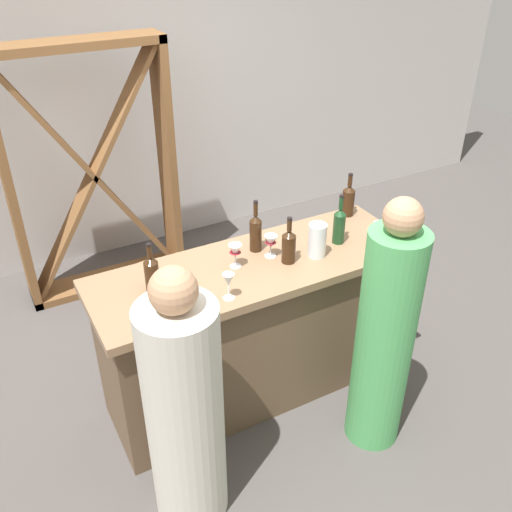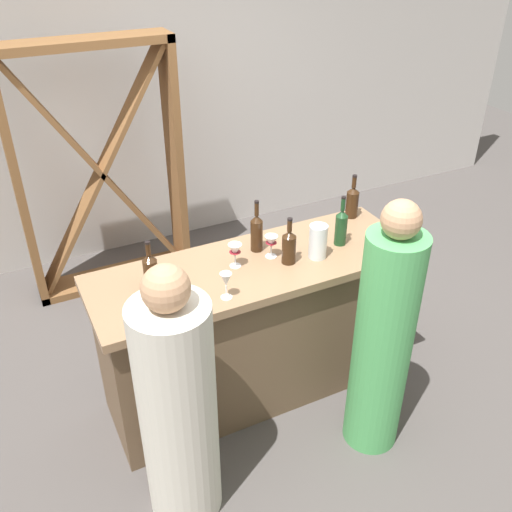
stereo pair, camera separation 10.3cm
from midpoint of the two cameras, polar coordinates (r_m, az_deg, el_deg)
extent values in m
plane|color=#4C4744|center=(3.79, -0.80, -12.95)|extent=(12.00, 12.00, 0.00)
cube|color=#BCB7B2|center=(4.93, -13.45, 15.98)|extent=(8.00, 0.10, 2.80)
cube|color=brown|center=(3.49, -0.85, -7.70)|extent=(1.81, 0.57, 0.90)
cube|color=#8C6B4C|center=(3.21, -0.92, -1.15)|extent=(1.89, 0.65, 0.05)
cube|color=brown|center=(4.39, -24.12, 5.98)|extent=(0.06, 0.28, 1.92)
cube|color=brown|center=(4.59, -9.55, 9.44)|extent=(0.06, 0.28, 1.92)
cube|color=brown|center=(4.19, -18.74, 19.49)|extent=(1.24, 0.28, 0.06)
cube|color=brown|center=(4.89, -15.06, -2.18)|extent=(1.24, 0.28, 0.06)
cube|color=brown|center=(4.45, -16.70, 7.81)|extent=(1.15, 0.20, 1.82)
cube|color=brown|center=(4.45, -16.70, 7.81)|extent=(1.15, 0.20, 1.82)
cylinder|color=#331E0F|center=(3.00, -11.35, -2.00)|extent=(0.08, 0.08, 0.16)
cone|color=#331E0F|center=(2.95, -11.55, -0.41)|extent=(0.08, 0.08, 0.03)
cylinder|color=#331E0F|center=(2.92, -11.65, 0.42)|extent=(0.03, 0.03, 0.07)
cylinder|color=black|center=(2.90, -11.73, 1.10)|extent=(0.03, 0.03, 0.01)
cylinder|color=#331E0F|center=(3.28, -0.93, 2.04)|extent=(0.07, 0.07, 0.19)
cone|color=#331E0F|center=(3.22, -0.95, 3.79)|extent=(0.07, 0.07, 0.04)
cylinder|color=#331E0F|center=(3.20, -0.96, 4.71)|extent=(0.02, 0.02, 0.08)
cylinder|color=black|center=(3.18, -0.96, 5.44)|extent=(0.03, 0.03, 0.01)
cylinder|color=#331E0F|center=(3.18, 2.37, 0.71)|extent=(0.08, 0.08, 0.17)
cone|color=#331E0F|center=(3.13, 2.41, 2.27)|extent=(0.08, 0.08, 0.03)
cylinder|color=#331E0F|center=(3.10, 2.43, 3.08)|extent=(0.03, 0.03, 0.07)
cylinder|color=black|center=(3.08, 2.45, 3.75)|extent=(0.03, 0.03, 0.01)
cylinder|color=#193D1E|center=(3.39, 7.46, 2.74)|extent=(0.07, 0.07, 0.19)
cone|color=#193D1E|center=(3.33, 7.59, 4.40)|extent=(0.07, 0.07, 0.04)
cylinder|color=#193D1E|center=(3.31, 7.66, 5.27)|extent=(0.03, 0.03, 0.08)
cylinder|color=black|center=(3.29, 7.71, 5.97)|extent=(0.03, 0.03, 0.01)
cylinder|color=#331E0F|center=(3.71, 8.44, 5.28)|extent=(0.08, 0.08, 0.17)
cone|color=#331E0F|center=(3.67, 8.56, 6.72)|extent=(0.08, 0.08, 0.03)
cylinder|color=#331E0F|center=(3.65, 8.63, 7.47)|extent=(0.03, 0.03, 0.07)
cylinder|color=black|center=(3.63, 8.68, 8.07)|extent=(0.03, 0.03, 0.01)
cylinder|color=white|center=(2.93, -3.74, -4.23)|extent=(0.06, 0.06, 0.00)
cylinder|color=white|center=(2.91, -3.77, -3.62)|extent=(0.01, 0.01, 0.07)
cone|color=white|center=(2.87, -3.82, -2.45)|extent=(0.06, 0.06, 0.07)
cylinder|color=white|center=(3.40, 11.10, 0.79)|extent=(0.07, 0.07, 0.00)
cylinder|color=white|center=(3.38, 11.17, 1.39)|extent=(0.01, 0.01, 0.08)
cone|color=white|center=(3.34, 11.31, 2.62)|extent=(0.06, 0.06, 0.09)
cylinder|color=white|center=(3.18, -3.00, -1.04)|extent=(0.06, 0.06, 0.00)
cylinder|color=white|center=(3.16, -3.01, -0.51)|extent=(0.01, 0.01, 0.07)
cone|color=white|center=(3.12, -3.05, 0.56)|extent=(0.08, 0.08, 0.07)
cone|color=maroon|center=(3.13, -3.04, 0.18)|extent=(0.07, 0.07, 0.02)
cylinder|color=white|center=(3.26, 0.56, 0.00)|extent=(0.07, 0.07, 0.00)
cylinder|color=white|center=(3.25, 0.56, 0.49)|extent=(0.01, 0.01, 0.06)
cone|color=white|center=(3.21, 0.57, 1.49)|extent=(0.08, 0.08, 0.07)
cone|color=maroon|center=(3.22, 0.57, 1.16)|extent=(0.06, 0.06, 0.03)
cylinder|color=silver|center=(3.23, 5.25, 1.57)|extent=(0.10, 0.10, 0.20)
cylinder|color=beige|center=(2.78, -8.22, -15.78)|extent=(0.48, 0.48, 1.26)
sphere|color=tan|center=(2.30, -9.58, -3.44)|extent=(0.21, 0.21, 0.21)
cylinder|color=#4CA559|center=(3.13, 11.78, -8.58)|extent=(0.37, 0.37, 1.35)
sphere|color=tan|center=(2.71, 13.51, 3.82)|extent=(0.19, 0.19, 0.19)
camera|label=1|loc=(0.05, -90.93, -0.57)|focal=39.88mm
camera|label=2|loc=(0.05, 89.07, 0.57)|focal=39.88mm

